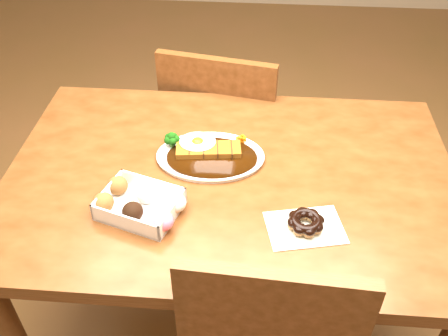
# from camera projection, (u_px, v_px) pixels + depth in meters

# --- Properties ---
(ground) EXTENTS (6.00, 6.00, 0.00)m
(ground) POSITION_uv_depth(u_px,v_px,m) (229.00, 329.00, 1.81)
(ground) COLOR brown
(ground) RESTS_ON ground
(table) EXTENTS (1.20, 0.80, 0.75)m
(table) POSITION_uv_depth(u_px,v_px,m) (230.00, 201.00, 1.39)
(table) COLOR #47250E
(table) RESTS_ON ground
(chair_far) EXTENTS (0.49, 0.49, 0.87)m
(chair_far) POSITION_uv_depth(u_px,v_px,m) (226.00, 135.00, 1.91)
(chair_far) COLOR #47250E
(chair_far) RESTS_ON ground
(katsu_curry_plate) EXTENTS (0.30, 0.22, 0.06)m
(katsu_curry_plate) POSITION_uv_depth(u_px,v_px,m) (209.00, 154.00, 1.37)
(katsu_curry_plate) COLOR white
(katsu_curry_plate) RESTS_ON table
(donut_box) EXTENTS (0.23, 0.19, 0.05)m
(donut_box) POSITION_uv_depth(u_px,v_px,m) (140.00, 203.00, 1.21)
(donut_box) COLOR white
(donut_box) RESTS_ON table
(pon_de_ring) EXTENTS (0.20, 0.16, 0.03)m
(pon_de_ring) POSITION_uv_depth(u_px,v_px,m) (306.00, 223.00, 1.17)
(pon_de_ring) COLOR silver
(pon_de_ring) RESTS_ON table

